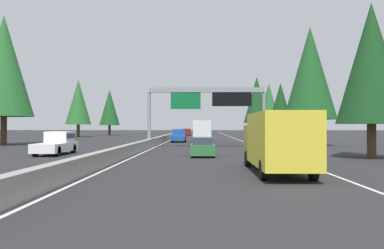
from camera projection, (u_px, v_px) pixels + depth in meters
The scene contains 21 objects.
ground_plane at pixel (169, 140), 64.71m from camera, with size 320.00×320.00×0.00m, color #262628.
median_barrier at pixel (175, 135), 84.71m from camera, with size 180.00×0.56×0.90m, color gray.
shoulder_stripe_right at pixel (235, 138), 74.44m from camera, with size 160.00×0.16×0.01m, color silver.
shoulder_stripe_median at pixel (174, 138), 74.70m from camera, with size 160.00×0.16×0.01m, color silver.
sign_gantry_overhead at pixel (208, 100), 42.79m from camera, with size 0.50×12.68×6.44m.
box_truck_distant_b at pixel (277, 140), 19.65m from camera, with size 8.50×2.40×2.95m.
sedan_far_center at pixel (203, 147), 30.78m from camera, with size 4.40×1.80×1.47m.
pickup_far_left at pixel (179, 136), 58.19m from camera, with size 5.60×2.00×1.86m.
minivan_mid_left at pixel (187, 132), 96.47m from camera, with size 5.00×1.95×1.69m.
sedan_near_center at pixel (201, 133), 95.93m from camera, with size 4.40×1.80×1.47m.
bus_mid_right at pixel (202, 130), 59.52m from camera, with size 11.50×2.55×3.10m.
sedan_distant_a at pixel (203, 134), 84.71m from camera, with size 4.40×1.80×1.47m.
oncoming_near at pixel (57, 143), 32.64m from camera, with size 5.60×2.00×1.86m.
conifer_right_foreground at pixel (371, 63), 28.77m from camera, with size 4.95×4.95×11.25m.
conifer_right_near at pixel (310, 73), 47.37m from camera, with size 6.22×6.22×14.13m.
conifer_right_mid at pixel (280, 106), 54.26m from camera, with size 3.61×3.61×8.20m.
conifer_right_far at pixel (257, 100), 92.92m from camera, with size 6.07×6.07×13.79m.
conifer_right_distant at pixel (269, 104), 93.06m from camera, with size 5.38×5.38×12.22m.
conifer_left_near at pixel (4, 66), 48.55m from camera, with size 6.96×6.96×15.83m.
conifer_left_mid at pixel (78, 102), 84.09m from camera, with size 5.31×5.31×12.07m.
conifer_left_far at pixel (110, 107), 99.99m from camera, with size 5.06×5.06×11.50m.
Camera 1 is at (-4.61, -5.33, 2.32)m, focal length 37.40 mm.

